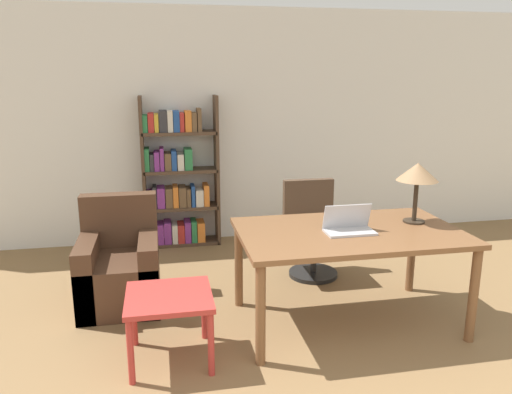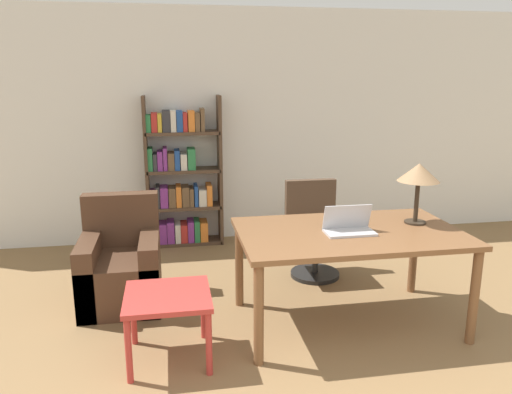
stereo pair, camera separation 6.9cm
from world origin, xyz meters
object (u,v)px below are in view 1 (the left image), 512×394
bookshelf (177,181)px  table_lamp (417,174)px  laptop (349,226)px  desk (349,240)px  office_chair (312,230)px  armchair (120,269)px  side_table_blue (169,305)px

bookshelf → table_lamp: bearing=-48.7°
laptop → desk: bearing=58.3°
laptop → office_chair: bearing=87.0°
armchair → bookshelf: bearing=68.9°
table_lamp → side_table_blue: 2.18m
side_table_blue → bookshelf: (0.16, 2.48, 0.35)m
laptop → office_chair: 1.15m
side_table_blue → bookshelf: bearing=86.2°
laptop → table_lamp: size_ratio=0.76×
table_lamp → bookshelf: 2.81m
table_lamp → bookshelf: bearing=131.3°
desk → bookshelf: bookshelf is taller
desk → side_table_blue: desk is taller
desk → laptop: 0.14m
office_chair → bookshelf: 1.74m
office_chair → armchair: office_chair is taller
armchair → office_chair: bearing=9.8°
table_lamp → armchair: size_ratio=0.54×
table_lamp → office_chair: 1.32m
desk → table_lamp: table_lamp is taller
laptop → side_table_blue: size_ratio=0.64×
table_lamp → armchair: bearing=165.5°
laptop → armchair: laptop is taller
bookshelf → armchair: bearing=-111.1°
side_table_blue → laptop: bearing=9.8°
desk → armchair: 1.99m
laptop → side_table_blue: bearing=-170.2°
desk → office_chair: office_chair is taller
table_lamp → office_chair: (-0.57, 0.94, -0.73)m
desk → side_table_blue: 1.46m
laptop → side_table_blue: laptop is taller
armchair → bookshelf: size_ratio=0.53×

